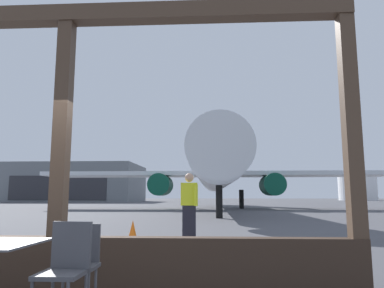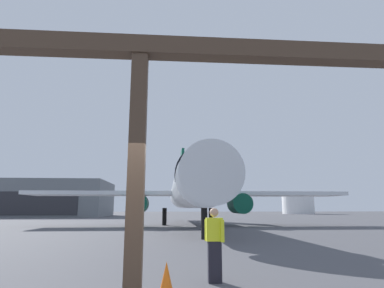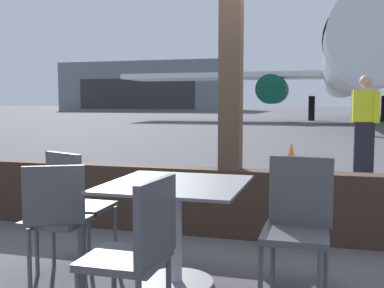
{
  "view_description": "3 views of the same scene",
  "coord_description": "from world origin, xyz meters",
  "px_view_note": "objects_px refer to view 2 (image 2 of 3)",
  "views": [
    {
      "loc": [
        2.08,
        -4.83,
        1.19
      ],
      "look_at": [
        1.25,
        10.52,
        3.4
      ],
      "focal_mm": 33.67,
      "sensor_mm": 36.0,
      "label": 1
    },
    {
      "loc": [
        0.38,
        -3.83,
        1.74
      ],
      "look_at": [
        1.39,
        9.52,
        4.45
      ],
      "focal_mm": 29.61,
      "sensor_mm": 36.0,
      "label": 2
    },
    {
      "loc": [
        0.83,
        -4.28,
        1.28
      ],
      "look_at": [
        -0.26,
        -0.4,
        0.92
      ],
      "focal_mm": 43.14,
      "sensor_mm": 36.0,
      "label": 3
    }
  ],
  "objects_px": {
    "distant_hangar": "(47,199)",
    "fuel_storage_tank": "(298,203)",
    "ground_crew_worker": "(214,243)",
    "airplane": "(189,191)",
    "traffic_cone": "(166,280)"
  },
  "relations": [
    {
      "from": "ground_crew_worker",
      "to": "fuel_storage_tank",
      "type": "height_order",
      "value": "fuel_storage_tank"
    },
    {
      "from": "airplane",
      "to": "traffic_cone",
      "type": "height_order",
      "value": "airplane"
    },
    {
      "from": "ground_crew_worker",
      "to": "fuel_storage_tank",
      "type": "bearing_deg",
      "value": 66.19
    },
    {
      "from": "airplane",
      "to": "distant_hangar",
      "type": "distance_m",
      "value": 48.14
    },
    {
      "from": "distant_hangar",
      "to": "airplane",
      "type": "bearing_deg",
      "value": -54.6
    },
    {
      "from": "airplane",
      "to": "fuel_storage_tank",
      "type": "bearing_deg",
      "value": 59.26
    },
    {
      "from": "traffic_cone",
      "to": "fuel_storage_tank",
      "type": "height_order",
      "value": "fuel_storage_tank"
    },
    {
      "from": "airplane",
      "to": "ground_crew_worker",
      "type": "distance_m",
      "value": 23.82
    },
    {
      "from": "airplane",
      "to": "fuel_storage_tank",
      "type": "distance_m",
      "value": 71.93
    },
    {
      "from": "fuel_storage_tank",
      "to": "traffic_cone",
      "type": "bearing_deg",
      "value": -114.18
    },
    {
      "from": "distant_hangar",
      "to": "fuel_storage_tank",
      "type": "xyz_separation_m",
      "value": [
        64.66,
        22.58,
        -0.48
      ]
    },
    {
      "from": "distant_hangar",
      "to": "fuel_storage_tank",
      "type": "height_order",
      "value": "distant_hangar"
    },
    {
      "from": "airplane",
      "to": "fuel_storage_tank",
      "type": "xyz_separation_m",
      "value": [
        36.77,
        61.82,
        -0.24
      ]
    },
    {
      "from": "fuel_storage_tank",
      "to": "airplane",
      "type": "bearing_deg",
      "value": -120.74
    },
    {
      "from": "airplane",
      "to": "fuel_storage_tank",
      "type": "relative_size",
      "value": 3.67
    }
  ]
}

